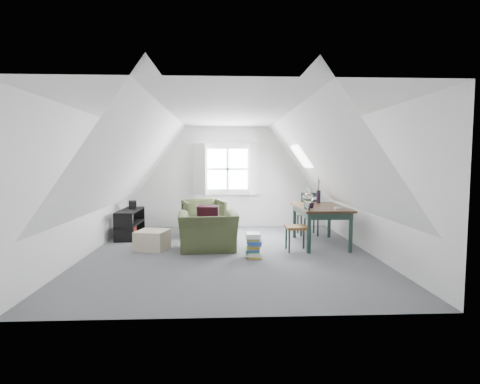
{
  "coord_description": "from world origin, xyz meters",
  "views": [
    {
      "loc": [
        -0.11,
        -6.58,
        1.65
      ],
      "look_at": [
        0.21,
        0.6,
        1.05
      ],
      "focal_mm": 28.0,
      "sensor_mm": 36.0,
      "label": 1
    }
  ],
  "objects_px": {
    "dining_chair_far": "(308,213)",
    "ottoman": "(152,240)",
    "armchair_near": "(208,250)",
    "armchair_far": "(204,235)",
    "magazine_stack": "(254,245)",
    "dining_table": "(320,211)",
    "media_shelf": "(130,225)",
    "dining_chair_near": "(299,226)"
  },
  "relations": [
    {
      "from": "ottoman",
      "to": "dining_chair_far",
      "type": "xyz_separation_m",
      "value": [
        3.21,
        1.2,
        0.33
      ]
    },
    {
      "from": "dining_table",
      "to": "media_shelf",
      "type": "relative_size",
      "value": 1.31
    },
    {
      "from": "armchair_far",
      "to": "magazine_stack",
      "type": "bearing_deg",
      "value": -79.13
    },
    {
      "from": "ottoman",
      "to": "magazine_stack",
      "type": "height_order",
      "value": "magazine_stack"
    },
    {
      "from": "magazine_stack",
      "to": "armchair_far",
      "type": "bearing_deg",
      "value": 115.48
    },
    {
      "from": "dining_table",
      "to": "dining_chair_far",
      "type": "relative_size",
      "value": 1.58
    },
    {
      "from": "ottoman",
      "to": "media_shelf",
      "type": "xyz_separation_m",
      "value": [
        -0.7,
        1.15,
        0.09
      ]
    },
    {
      "from": "armchair_far",
      "to": "dining_table",
      "type": "distance_m",
      "value": 2.67
    },
    {
      "from": "ottoman",
      "to": "dining_table",
      "type": "xyz_separation_m",
      "value": [
        3.24,
        0.26,
        0.49
      ]
    },
    {
      "from": "armchair_near",
      "to": "dining_table",
      "type": "height_order",
      "value": "dining_table"
    },
    {
      "from": "dining_chair_far",
      "to": "ottoman",
      "type": "bearing_deg",
      "value": 34.23
    },
    {
      "from": "dining_chair_far",
      "to": "media_shelf",
      "type": "distance_m",
      "value": 3.92
    },
    {
      "from": "ottoman",
      "to": "dining_table",
      "type": "relative_size",
      "value": 0.35
    },
    {
      "from": "dining_chair_near",
      "to": "media_shelf",
      "type": "relative_size",
      "value": 0.75
    },
    {
      "from": "magazine_stack",
      "to": "armchair_near",
      "type": "bearing_deg",
      "value": 143.0
    },
    {
      "from": "dining_table",
      "to": "armchair_far",
      "type": "bearing_deg",
      "value": 152.08
    },
    {
      "from": "dining_chair_far",
      "to": "magazine_stack",
      "type": "distance_m",
      "value": 2.34
    },
    {
      "from": "dining_chair_far",
      "to": "media_shelf",
      "type": "relative_size",
      "value": 0.83
    },
    {
      "from": "armchair_near",
      "to": "dining_chair_far",
      "type": "bearing_deg",
      "value": -154.01
    },
    {
      "from": "ottoman",
      "to": "magazine_stack",
      "type": "bearing_deg",
      "value": -20.2
    },
    {
      "from": "armchair_far",
      "to": "dining_chair_near",
      "type": "distance_m",
      "value": 2.45
    },
    {
      "from": "armchair_near",
      "to": "dining_chair_near",
      "type": "distance_m",
      "value": 1.73
    },
    {
      "from": "ottoman",
      "to": "dining_chair_far",
      "type": "distance_m",
      "value": 3.44
    },
    {
      "from": "dining_table",
      "to": "dining_chair_near",
      "type": "relative_size",
      "value": 1.76
    },
    {
      "from": "ottoman",
      "to": "magazine_stack",
      "type": "distance_m",
      "value": 1.96
    },
    {
      "from": "dining_chair_far",
      "to": "magazine_stack",
      "type": "bearing_deg",
      "value": 67.67
    },
    {
      "from": "media_shelf",
      "to": "dining_chair_near",
      "type": "bearing_deg",
      "value": -18.44
    },
    {
      "from": "armchair_far",
      "to": "dining_chair_near",
      "type": "relative_size",
      "value": 1.01
    },
    {
      "from": "armchair_near",
      "to": "ottoman",
      "type": "height_order",
      "value": "ottoman"
    },
    {
      "from": "dining_chair_near",
      "to": "magazine_stack",
      "type": "height_order",
      "value": "dining_chair_near"
    },
    {
      "from": "armchair_far",
      "to": "dining_table",
      "type": "relative_size",
      "value": 0.57
    },
    {
      "from": "dining_table",
      "to": "magazine_stack",
      "type": "distance_m",
      "value": 1.74
    },
    {
      "from": "ottoman",
      "to": "dining_chair_near",
      "type": "height_order",
      "value": "dining_chair_near"
    },
    {
      "from": "ottoman",
      "to": "dining_chair_far",
      "type": "relative_size",
      "value": 0.55
    },
    {
      "from": "armchair_far",
      "to": "ottoman",
      "type": "xyz_separation_m",
      "value": [
        -0.88,
        -1.34,
        0.18
      ]
    },
    {
      "from": "dining_table",
      "to": "media_shelf",
      "type": "height_order",
      "value": "dining_table"
    },
    {
      "from": "armchair_near",
      "to": "ottoman",
      "type": "bearing_deg",
      "value": -8.57
    },
    {
      "from": "dining_chair_far",
      "to": "dining_chair_near",
      "type": "relative_size",
      "value": 1.12
    },
    {
      "from": "ottoman",
      "to": "dining_chair_near",
      "type": "xyz_separation_m",
      "value": [
        2.71,
        -0.22,
        0.27
      ]
    },
    {
      "from": "armchair_far",
      "to": "armchair_near",
      "type": "bearing_deg",
      "value": -98.14
    },
    {
      "from": "ottoman",
      "to": "dining_table",
      "type": "height_order",
      "value": "dining_table"
    },
    {
      "from": "ottoman",
      "to": "media_shelf",
      "type": "height_order",
      "value": "media_shelf"
    }
  ]
}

